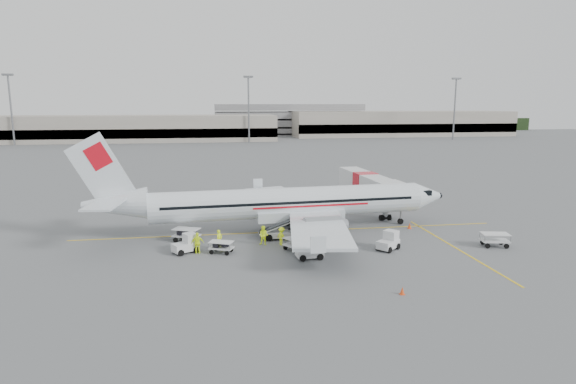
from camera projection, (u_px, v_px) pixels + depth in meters
name	position (u px, v px, depth m)	size (l,w,h in m)	color
ground	(291.00, 231.00, 49.87)	(360.00, 360.00, 0.00)	#56595B
stripe_lead	(291.00, 231.00, 49.87)	(44.00, 0.20, 0.01)	yellow
stripe_cross	(455.00, 247.00, 44.27)	(0.20, 20.00, 0.01)	yellow
terminal_west	(119.00, 128.00, 169.11)	(110.00, 22.00, 9.00)	gray
terminal_east	(399.00, 123.00, 200.66)	(90.00, 26.00, 10.00)	gray
parking_garage	(287.00, 118.00, 207.88)	(62.00, 24.00, 14.00)	slate
treeline	(228.00, 126.00, 219.29)	(300.00, 3.00, 6.00)	black
mast_west	(11.00, 110.00, 151.62)	(3.20, 1.20, 22.00)	slate
mast_center	(249.00, 110.00, 163.26)	(3.20, 1.20, 22.00)	slate
mast_east	(455.00, 109.00, 174.90)	(3.20, 1.20, 22.00)	slate
aircraft	(289.00, 182.00, 49.26)	(37.14, 29.11, 10.24)	white
jet_bridge	(365.00, 191.00, 60.28)	(3.27, 17.42, 4.57)	silver
belt_loader	(282.00, 225.00, 47.02)	(5.04, 1.89, 2.73)	silver
tug_fore	(388.00, 241.00, 43.45)	(2.20, 1.26, 1.70)	silver
tug_mid	(310.00, 249.00, 40.97)	(2.25, 1.29, 1.74)	silver
tug_aft	(185.00, 244.00, 42.58)	(2.19, 1.25, 1.69)	silver
cart_loaded_a	(221.00, 247.00, 42.54)	(2.06, 1.22, 1.07)	silver
cart_loaded_b	(186.00, 235.00, 46.18)	(2.45, 1.45, 1.28)	silver
cart_empty_a	(296.00, 243.00, 43.61)	(2.30, 1.36, 1.20)	silver
cart_empty_b	(495.00, 240.00, 44.48)	(2.44, 1.44, 1.27)	silver
cone_nose	(410.00, 226.00, 51.02)	(0.39, 0.39, 0.63)	#E24413
cone_port	(258.00, 197.00, 66.80)	(0.33, 0.33, 0.53)	#E24413
cone_stbd	(402.00, 290.00, 33.34)	(0.35, 0.35, 0.57)	#E24413
crew_a	(219.00, 239.00, 43.67)	(0.66, 0.43, 1.80)	#C8E116
crew_b	(264.00, 235.00, 44.96)	(0.89, 0.69, 1.82)	#C8E116
crew_c	(282.00, 236.00, 44.90)	(1.11, 0.64, 1.72)	#C8E116
crew_d	(198.00, 243.00, 42.39)	(1.11, 0.46, 1.90)	#C8E116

